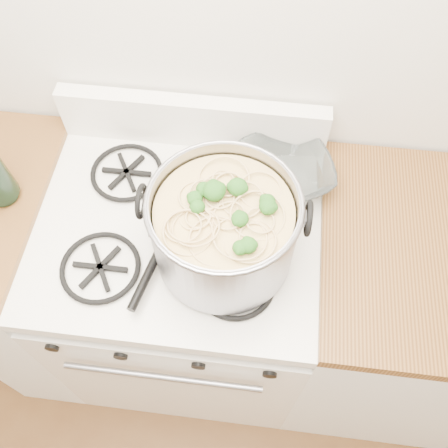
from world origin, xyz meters
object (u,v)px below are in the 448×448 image
glass_bowl (283,174)px  gas_range (188,296)px  stock_pot (224,229)px  spatula (173,223)px

glass_bowl → gas_range: bearing=-145.9°
gas_range → stock_pot: stock_pot is taller
stock_pot → spatula: stock_pot is taller
gas_range → glass_bowl: bearing=34.1°
gas_range → spatula: 0.50m
spatula → glass_bowl: (0.27, 0.19, 0.00)m
gas_range → glass_bowl: (0.27, 0.18, 0.50)m
stock_pot → gas_range: bearing=152.1°
stock_pot → spatula: size_ratio=1.23×
gas_range → glass_bowl: glass_bowl is taller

